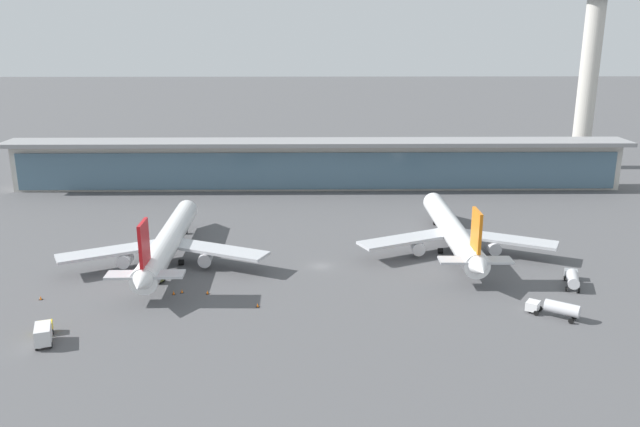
% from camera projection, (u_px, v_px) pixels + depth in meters
% --- Properties ---
extents(ground_plane, '(1200.00, 1200.00, 0.00)m').
position_uv_depth(ground_plane, '(321.00, 266.00, 130.49)').
color(ground_plane, '#515154').
extents(airliner_left_stand, '(42.88, 55.69, 14.85)m').
position_uv_depth(airliner_left_stand, '(168.00, 242.00, 131.09)').
color(airliner_left_stand, white).
rests_on(airliner_left_stand, ground).
extents(airliner_centre_stand, '(42.90, 55.64, 14.85)m').
position_uv_depth(airliner_centre_stand, '(453.00, 231.00, 138.19)').
color(airliner_centre_stand, white).
rests_on(airliner_centre_stand, ground).
extents(service_truck_near_nose_white, '(8.36, 6.73, 2.95)m').
position_uv_depth(service_truck_near_nose_white, '(555.00, 308.00, 106.53)').
color(service_truck_near_nose_white, silver).
rests_on(service_truck_near_nose_white, ground).
extents(service_truck_under_wing_grey, '(4.87, 8.87, 2.95)m').
position_uv_depth(service_truck_under_wing_grey, '(572.00, 278.00, 119.61)').
color(service_truck_under_wing_grey, gray).
rests_on(service_truck_under_wing_grey, ground).
extents(service_truck_mid_apron_yellow, '(4.58, 7.65, 3.10)m').
position_uv_depth(service_truck_mid_apron_yellow, '(43.00, 332.00, 97.79)').
color(service_truck_mid_apron_yellow, yellow).
rests_on(service_truck_mid_apron_yellow, ground).
extents(service_truck_by_tail_olive, '(3.32, 2.79, 2.05)m').
position_uv_depth(service_truck_by_tail_olive, '(157.00, 278.00, 121.67)').
color(service_truck_by_tail_olive, olive).
rests_on(service_truck_by_tail_olive, ground).
extents(terminal_building, '(188.01, 12.80, 15.20)m').
position_uv_depth(terminal_building, '(318.00, 163.00, 194.01)').
color(terminal_building, beige).
rests_on(terminal_building, ground).
extents(control_tower, '(12.00, 12.00, 70.21)m').
position_uv_depth(control_tower, '(591.00, 58.00, 216.44)').
color(control_tower, beige).
rests_on(control_tower, ground).
extents(safety_cone_alpha, '(0.62, 0.62, 0.70)m').
position_uv_depth(safety_cone_alpha, '(41.00, 298.00, 113.96)').
color(safety_cone_alpha, orange).
rests_on(safety_cone_alpha, ground).
extents(safety_cone_bravo, '(0.62, 0.62, 0.70)m').
position_uv_depth(safety_cone_bravo, '(258.00, 305.00, 110.88)').
color(safety_cone_bravo, orange).
rests_on(safety_cone_bravo, ground).
extents(safety_cone_charlie, '(0.62, 0.62, 0.70)m').
position_uv_depth(safety_cone_charlie, '(174.00, 293.00, 116.22)').
color(safety_cone_charlie, orange).
rests_on(safety_cone_charlie, ground).
extents(safety_cone_delta, '(0.62, 0.62, 0.70)m').
position_uv_depth(safety_cone_delta, '(182.00, 291.00, 116.94)').
color(safety_cone_delta, orange).
rests_on(safety_cone_delta, ground).
extents(safety_cone_echo, '(0.62, 0.62, 0.70)m').
position_uv_depth(safety_cone_echo, '(208.00, 292.00, 116.41)').
color(safety_cone_echo, orange).
rests_on(safety_cone_echo, ground).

